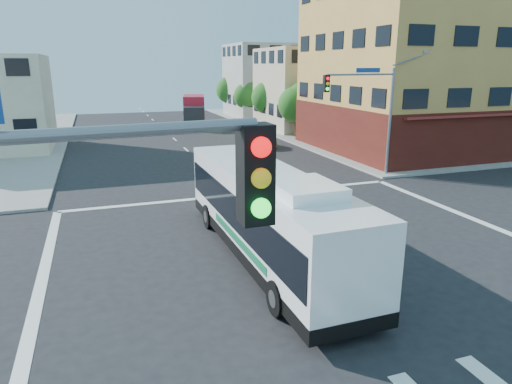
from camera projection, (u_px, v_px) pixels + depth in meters
name	position (u px, v px, depth m)	size (l,w,h in m)	color
ground	(310.00, 260.00, 17.36)	(120.00, 120.00, 0.00)	black
sidewalk_ne	(434.00, 121.00, 60.28)	(50.00, 50.00, 0.15)	gray
corner_building_ne	(430.00, 81.00, 38.93)	(18.10, 15.44, 14.00)	gold
building_east_near	(316.00, 89.00, 52.44)	(12.06, 10.06, 9.00)	#BDAA90
building_east_far	(272.00, 81.00, 65.04)	(12.06, 10.06, 10.00)	#A8A8A3
signal_mast_ne	(370.00, 101.00, 28.56)	(7.91, 1.13, 8.07)	gray
street_tree_a	(297.00, 102.00, 45.57)	(3.60, 3.60, 5.53)	#372214
street_tree_b	(269.00, 96.00, 52.80)	(3.80, 3.80, 5.79)	#372214
street_tree_c	(247.00, 94.00, 60.16)	(3.40, 3.40, 5.29)	#372214
street_tree_d	(230.00, 88.00, 67.32)	(4.00, 4.00, 6.03)	#372214
transit_bus	(267.00, 213.00, 17.07)	(2.97, 12.59, 3.71)	black
box_truck	(194.00, 112.00, 54.51)	(3.96, 8.38, 3.63)	#232327
parked_car	(257.00, 137.00, 41.51)	(1.95, 4.84, 1.65)	gold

